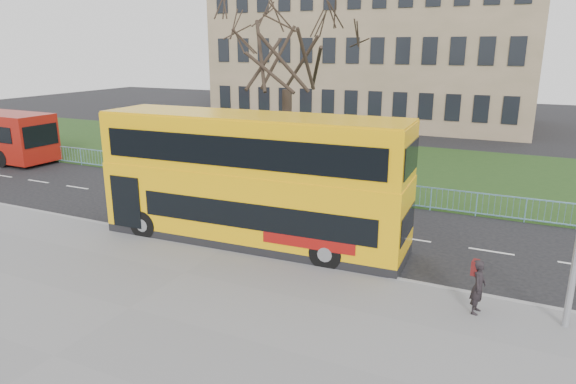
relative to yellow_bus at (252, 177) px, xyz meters
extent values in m
plane|color=black|center=(-0.57, 0.51, -2.63)|extent=(120.00, 120.00, 0.00)
cube|color=slate|center=(-0.57, -6.24, -2.57)|extent=(80.00, 10.50, 0.12)
cube|color=gray|center=(-0.57, -1.04, -2.56)|extent=(80.00, 0.20, 0.14)
cube|color=#1C3B15|center=(-0.57, 14.81, -2.59)|extent=(80.00, 15.40, 0.08)
cube|color=#7E6C50|center=(-5.57, 35.51, 4.37)|extent=(30.00, 15.00, 14.00)
cube|color=#F8B40A|center=(0.00, 0.01, -1.14)|extent=(11.79, 3.30, 2.17)
cube|color=#F8B40A|center=(0.00, 0.01, 0.14)|extent=(11.79, 3.30, 0.37)
cube|color=#F8B40A|center=(0.00, 0.01, 1.30)|extent=(11.73, 3.24, 1.95)
cube|color=black|center=(0.73, -1.36, -1.05)|extent=(9.01, 0.44, 0.95)
cube|color=black|center=(0.06, -1.36, 1.20)|extent=(10.74, 0.52, 1.06)
cylinder|color=black|center=(-4.11, -1.43, -2.05)|extent=(1.17, 0.36, 1.16)
cylinder|color=black|center=(3.45, -1.09, -2.05)|extent=(1.17, 0.36, 1.16)
cylinder|color=black|center=(-20.59, 4.55, -2.07)|extent=(1.12, 0.31, 1.11)
imported|color=black|center=(8.42, -2.25, -1.72)|extent=(0.45, 0.62, 1.58)
camera|label=1|loc=(9.21, -16.22, 4.70)|focal=32.00mm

